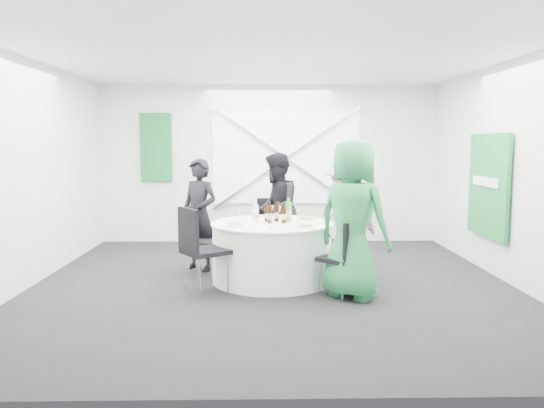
{
  "coord_description": "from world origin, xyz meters",
  "views": [
    {
      "loc": [
        -0.13,
        -6.5,
        1.77
      ],
      "look_at": [
        0.0,
        0.2,
        1.0
      ],
      "focal_mm": 35.0,
      "sensor_mm": 36.0,
      "label": 1
    }
  ],
  "objects_px": {
    "chair_back_right": "(341,237)",
    "person_man_back": "(276,208)",
    "chair_back_left": "(199,235)",
    "banquet_table": "(272,252)",
    "chair_back": "(270,224)",
    "person_woman_pink": "(345,217)",
    "clear_water_bottle": "(256,214)",
    "chair_front_left": "(198,243)",
    "person_woman_green": "(353,219)",
    "green_water_bottle": "(289,212)",
    "person_man_back_left": "(199,215)",
    "chair_front_right": "(345,252)"
  },
  "relations": [
    {
      "from": "chair_back_right",
      "to": "person_man_back",
      "type": "bearing_deg",
      "value": -150.03
    },
    {
      "from": "chair_back_left",
      "to": "banquet_table",
      "type": "bearing_deg",
      "value": -90.0
    },
    {
      "from": "banquet_table",
      "to": "chair_back",
      "type": "relative_size",
      "value": 1.66
    },
    {
      "from": "person_woman_pink",
      "to": "clear_water_bottle",
      "type": "bearing_deg",
      "value": -3.56
    },
    {
      "from": "chair_back_left",
      "to": "chair_front_left",
      "type": "bearing_deg",
      "value": -153.74
    },
    {
      "from": "banquet_table",
      "to": "chair_back_right",
      "type": "bearing_deg",
      "value": 24.97
    },
    {
      "from": "chair_back",
      "to": "chair_back_left",
      "type": "height_order",
      "value": "chair_back"
    },
    {
      "from": "chair_back_left",
      "to": "chair_back_right",
      "type": "bearing_deg",
      "value": -67.21
    },
    {
      "from": "person_woman_green",
      "to": "clear_water_bottle",
      "type": "bearing_deg",
      "value": 5.82
    },
    {
      "from": "banquet_table",
      "to": "clear_water_bottle",
      "type": "bearing_deg",
      "value": -179.15
    },
    {
      "from": "clear_water_bottle",
      "to": "chair_back_right",
      "type": "bearing_deg",
      "value": 21.03
    },
    {
      "from": "person_woman_green",
      "to": "green_water_bottle",
      "type": "height_order",
      "value": "person_woman_green"
    },
    {
      "from": "green_water_bottle",
      "to": "chair_back",
      "type": "bearing_deg",
      "value": 100.69
    },
    {
      "from": "person_man_back",
      "to": "chair_back_right",
      "type": "bearing_deg",
      "value": 59.43
    },
    {
      "from": "person_man_back_left",
      "to": "green_water_bottle",
      "type": "distance_m",
      "value": 1.34
    },
    {
      "from": "banquet_table",
      "to": "chair_back_left",
      "type": "height_order",
      "value": "chair_back_left"
    },
    {
      "from": "chair_front_left",
      "to": "chair_back_right",
      "type": "bearing_deg",
      "value": -94.92
    },
    {
      "from": "chair_front_right",
      "to": "chair_front_left",
      "type": "distance_m",
      "value": 1.7
    },
    {
      "from": "banquet_table",
      "to": "chair_back",
      "type": "distance_m",
      "value": 1.22
    },
    {
      "from": "banquet_table",
      "to": "person_woman_green",
      "type": "height_order",
      "value": "person_woman_green"
    },
    {
      "from": "chair_front_left",
      "to": "person_man_back",
      "type": "height_order",
      "value": "person_man_back"
    },
    {
      "from": "chair_back_right",
      "to": "chair_front_right",
      "type": "relative_size",
      "value": 0.96
    },
    {
      "from": "person_man_back_left",
      "to": "chair_back_left",
      "type": "bearing_deg",
      "value": -51.99
    },
    {
      "from": "person_woman_pink",
      "to": "chair_back_left",
      "type": "bearing_deg",
      "value": -21.14
    },
    {
      "from": "banquet_table",
      "to": "chair_back_right",
      "type": "height_order",
      "value": "chair_back_right"
    },
    {
      "from": "banquet_table",
      "to": "person_woman_pink",
      "type": "bearing_deg",
      "value": 23.43
    },
    {
      "from": "chair_back_right",
      "to": "person_woman_green",
      "type": "distance_m",
      "value": 1.26
    },
    {
      "from": "chair_back_left",
      "to": "clear_water_bottle",
      "type": "bearing_deg",
      "value": -95.13
    },
    {
      "from": "chair_back_right",
      "to": "person_man_back_left",
      "type": "bearing_deg",
      "value": -120.06
    },
    {
      "from": "banquet_table",
      "to": "person_man_back",
      "type": "bearing_deg",
      "value": 85.51
    },
    {
      "from": "chair_front_right",
      "to": "person_woman_pink",
      "type": "distance_m",
      "value": 1.21
    },
    {
      "from": "chair_back",
      "to": "person_woman_green",
      "type": "xyz_separation_m",
      "value": [
        0.91,
        -1.96,
        0.36
      ]
    },
    {
      "from": "person_man_back_left",
      "to": "person_woman_pink",
      "type": "xyz_separation_m",
      "value": [
        2.01,
        -0.18,
        -0.01
      ]
    },
    {
      "from": "person_woman_pink",
      "to": "green_water_bottle",
      "type": "bearing_deg",
      "value": 2.04
    },
    {
      "from": "person_man_back",
      "to": "person_woman_green",
      "type": "distance_m",
      "value": 1.99
    },
    {
      "from": "person_woman_green",
      "to": "person_man_back",
      "type": "bearing_deg",
      "value": -25.9
    },
    {
      "from": "chair_front_right",
      "to": "person_man_back_left",
      "type": "bearing_deg",
      "value": -84.96
    },
    {
      "from": "chair_back_right",
      "to": "person_man_back",
      "type": "height_order",
      "value": "person_man_back"
    },
    {
      "from": "person_man_back",
      "to": "person_woman_pink",
      "type": "height_order",
      "value": "person_man_back"
    },
    {
      "from": "person_woman_pink",
      "to": "clear_water_bottle",
      "type": "height_order",
      "value": "person_woman_pink"
    },
    {
      "from": "person_man_back",
      "to": "person_woman_green",
      "type": "height_order",
      "value": "person_woman_green"
    },
    {
      "from": "chair_back",
      "to": "clear_water_bottle",
      "type": "bearing_deg",
      "value": -99.83
    },
    {
      "from": "chair_back_right",
      "to": "green_water_bottle",
      "type": "relative_size",
      "value": 2.68
    },
    {
      "from": "chair_front_right",
      "to": "person_man_back",
      "type": "xyz_separation_m",
      "value": [
        -0.74,
        1.78,
        0.3
      ]
    },
    {
      "from": "person_man_back",
      "to": "banquet_table",
      "type": "bearing_deg",
      "value": 0.0
    },
    {
      "from": "chair_back_left",
      "to": "chair_front_right",
      "type": "xyz_separation_m",
      "value": [
        1.8,
        -1.09,
        -0.02
      ]
    },
    {
      "from": "chair_back",
      "to": "person_woman_green",
      "type": "bearing_deg",
      "value": -65.2
    },
    {
      "from": "chair_back",
      "to": "chair_back_left",
      "type": "xyz_separation_m",
      "value": [
        -0.97,
        -0.85,
        -0.01
      ]
    },
    {
      "from": "chair_front_left",
      "to": "person_woman_green",
      "type": "distance_m",
      "value": 1.81
    },
    {
      "from": "person_woman_pink",
      "to": "person_woman_green",
      "type": "bearing_deg",
      "value": 61.49
    }
  ]
}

